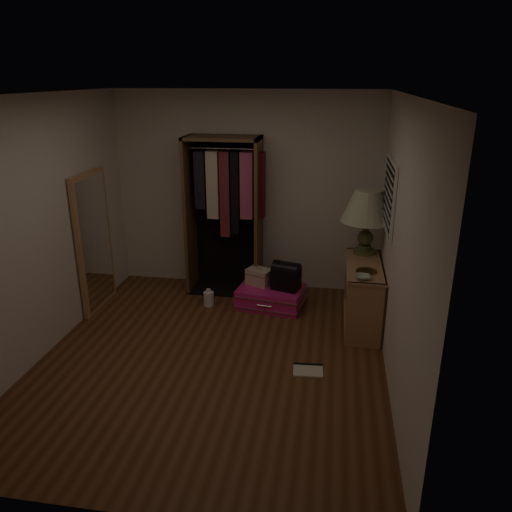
% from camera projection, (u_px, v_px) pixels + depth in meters
% --- Properties ---
extents(ground, '(4.00, 4.00, 0.00)m').
position_uv_depth(ground, '(213.00, 358.00, 5.16)').
color(ground, '#522E17').
rests_on(ground, ground).
extents(room_walls, '(3.52, 4.02, 2.60)m').
position_uv_depth(room_walls, '(217.00, 217.00, 4.68)').
color(room_walls, beige).
rests_on(room_walls, ground).
extents(console_bookshelf, '(0.42, 1.12, 0.75)m').
position_uv_depth(console_bookshelf, '(362.00, 292.00, 5.77)').
color(console_bookshelf, '#A97651').
rests_on(console_bookshelf, ground).
extents(open_wardrobe, '(1.01, 0.50, 2.05)m').
position_uv_depth(open_wardrobe, '(227.00, 202.00, 6.42)').
color(open_wardrobe, brown).
rests_on(open_wardrobe, ground).
extents(floor_mirror, '(0.06, 0.80, 1.70)m').
position_uv_depth(floor_mirror, '(94.00, 242.00, 6.06)').
color(floor_mirror, tan).
rests_on(floor_mirror, ground).
extents(pink_suitcase, '(0.89, 0.69, 0.25)m').
position_uv_depth(pink_suitcase, '(271.00, 296.00, 6.30)').
color(pink_suitcase, '#DA1A7A').
rests_on(pink_suitcase, ground).
extents(train_case, '(0.36, 0.31, 0.22)m').
position_uv_depth(train_case, '(259.00, 277.00, 6.32)').
color(train_case, '#BFB192').
rests_on(train_case, pink_suitcase).
extents(black_bag, '(0.38, 0.30, 0.36)m').
position_uv_depth(black_bag, '(286.00, 275.00, 6.15)').
color(black_bag, black).
rests_on(black_bag, pink_suitcase).
extents(table_lamp, '(0.65, 0.65, 0.77)m').
position_uv_depth(table_lamp, '(368.00, 208.00, 5.78)').
color(table_lamp, '#455227').
rests_on(table_lamp, console_bookshelf).
extents(brass_tray, '(0.28, 0.28, 0.01)m').
position_uv_depth(brass_tray, '(366.00, 271.00, 5.40)').
color(brass_tray, '#A67540').
rests_on(brass_tray, console_bookshelf).
extents(ceramic_bowl, '(0.18, 0.18, 0.04)m').
position_uv_depth(ceramic_bowl, '(363.00, 277.00, 5.20)').
color(ceramic_bowl, '#9BBA9B').
rests_on(ceramic_bowl, console_bookshelf).
extents(white_jug, '(0.14, 0.14, 0.23)m').
position_uv_depth(white_jug, '(209.00, 298.00, 6.31)').
color(white_jug, white).
rests_on(white_jug, ground).
extents(floor_book, '(0.31, 0.25, 0.03)m').
position_uv_depth(floor_book, '(308.00, 370.00, 4.93)').
color(floor_book, beige).
rests_on(floor_book, ground).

